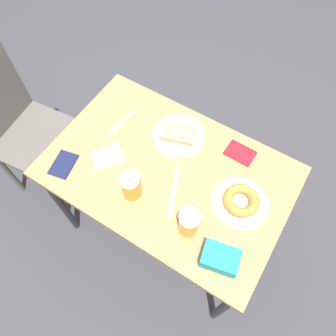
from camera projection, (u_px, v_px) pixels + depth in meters
ground_plane at (168, 225)px, 2.02m from camera, size 8.00×8.00×0.00m
table at (168, 177)px, 1.46m from camera, size 0.68×1.04×0.71m
chair at (14, 120)px, 1.71m from camera, size 0.44×0.44×0.95m
plate_with_cake at (179, 134)px, 1.47m from camera, size 0.24×0.24×0.04m
plate_with_donut at (241, 201)px, 1.31m from camera, size 0.23×0.23×0.05m
beer_mug_left at (189, 223)px, 1.21m from camera, size 0.08×0.08×0.13m
beer_mug_center at (131, 186)px, 1.29m from camera, size 0.08×0.08×0.13m
napkin_folded at (107, 157)px, 1.43m from camera, size 0.16×0.15×0.00m
fork at (122, 122)px, 1.52m from camera, size 0.18×0.04×0.00m
knife at (174, 193)px, 1.35m from camera, size 0.21×0.10×0.00m
passport_near_edge at (240, 153)px, 1.44m from camera, size 0.09×0.13×0.01m
passport_far_edge at (63, 164)px, 1.41m from camera, size 0.14×0.11×0.01m
blue_pouch at (220, 258)px, 1.19m from camera, size 0.12×0.15×0.07m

